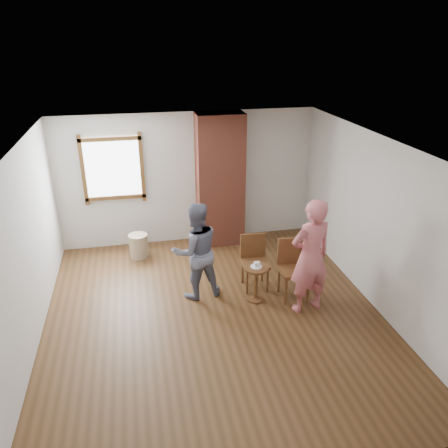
{
  "coord_description": "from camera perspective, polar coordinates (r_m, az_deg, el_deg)",
  "views": [
    {
      "loc": [
        -0.99,
        -5.4,
        3.97
      ],
      "look_at": [
        0.32,
        0.8,
        1.15
      ],
      "focal_mm": 35.0,
      "sensor_mm": 36.0,
      "label": 1
    }
  ],
  "objects": [
    {
      "name": "person_pink",
      "position": [
        6.57,
        11.19,
        -4.25
      ],
      "size": [
        0.74,
        0.56,
        1.82
      ],
      "primitive_type": "imported",
      "rotation": [
        0.0,
        0.0,
        3.34
      ],
      "color": "#D36970",
      "rests_on": "ground"
    },
    {
      "name": "cake_plate",
      "position": [
        6.84,
        4.24,
        -5.56
      ],
      "size": [
        0.18,
        0.18,
        0.01
      ],
      "primitive_type": "cylinder",
      "color": "white",
      "rests_on": "side_table"
    },
    {
      "name": "dining_chair_left",
      "position": [
        7.26,
        3.96,
        -4.51
      ],
      "size": [
        0.44,
        0.44,
        0.91
      ],
      "rotation": [
        0.0,
        0.0,
        -0.03
      ],
      "color": "brown",
      "rests_on": "ground"
    },
    {
      "name": "side_table",
      "position": [
        6.94,
        4.19,
        -7.0
      ],
      "size": [
        0.4,
        0.4,
        0.6
      ],
      "color": "brown",
      "rests_on": "ground"
    },
    {
      "name": "stoneware_crock",
      "position": [
        8.45,
        -11.1,
        -2.8
      ],
      "size": [
        0.45,
        0.45,
        0.45
      ],
      "primitive_type": "cylinder",
      "rotation": [
        0.0,
        0.0,
        -0.35
      ],
      "color": "tan",
      "rests_on": "ground"
    },
    {
      "name": "room_shell",
      "position": [
        6.45,
        -2.91,
        4.38
      ],
      "size": [
        5.04,
        5.52,
        2.62
      ],
      "color": "silver",
      "rests_on": "ground"
    },
    {
      "name": "cake_slice",
      "position": [
        6.83,
        4.33,
        -5.3
      ],
      "size": [
        0.08,
        0.07,
        0.06
      ],
      "primitive_type": "cube",
      "color": "silver",
      "rests_on": "cake_plate"
    },
    {
      "name": "ground",
      "position": [
        6.77,
        -1.26,
        -11.89
      ],
      "size": [
        5.5,
        5.5,
        0.0
      ],
      "primitive_type": "plane",
      "color": "brown",
      "rests_on": "ground"
    },
    {
      "name": "dining_chair_right",
      "position": [
        7.07,
        8.99,
        -5.31
      ],
      "size": [
        0.47,
        0.47,
        0.97
      ],
      "rotation": [
        0.0,
        0.0,
        -0.04
      ],
      "color": "brown",
      "rests_on": "ground"
    },
    {
      "name": "dark_pot",
      "position": [
        8.72,
        -11.62,
        -3.04
      ],
      "size": [
        0.2,
        0.2,
        0.16
      ],
      "primitive_type": "cylinder",
      "rotation": [
        0.0,
        0.0,
        -0.24
      ],
      "color": "black",
      "rests_on": "ground"
    },
    {
      "name": "brick_chimney",
      "position": [
        8.49,
        -0.52,
        5.66
      ],
      "size": [
        0.9,
        0.5,
        2.6
      ],
      "primitive_type": "cube",
      "color": "#A6503B",
      "rests_on": "ground"
    },
    {
      "name": "man",
      "position": [
        6.86,
        -3.67,
        -3.55
      ],
      "size": [
        0.87,
        0.73,
        1.6
      ],
      "primitive_type": "imported",
      "rotation": [
        0.0,
        0.0,
        3.31
      ],
      "color": "black",
      "rests_on": "ground"
    }
  ]
}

